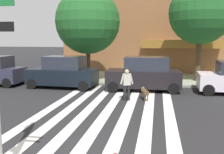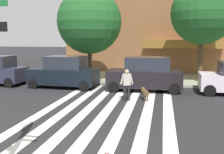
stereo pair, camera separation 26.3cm
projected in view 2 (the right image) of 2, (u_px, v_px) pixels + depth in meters
The scene contains 9 objects.
ground_plane at pixel (106, 107), 11.74m from camera, with size 160.00×160.00×0.00m, color #232326.
sidewalk_far at pixel (130, 78), 20.12m from camera, with size 80.00×6.00×0.15m, color #959F87.
crosswalk_stripes at pixel (109, 108), 11.71m from camera, with size 5.85×10.74×0.01m.
parked_car_behind_first at pixel (65, 72), 16.47m from camera, with size 4.49×2.16×2.07m.
parked_car_third_in_line at pixel (145, 74), 15.42m from camera, with size 4.58×2.12×2.10m.
street_tree_nearest at pixel (89, 22), 18.24m from camera, with size 4.72×4.72×6.64m.
street_tree_middle at pixel (203, 13), 17.42m from camera, with size 4.43×4.43×7.07m.
pedestrian_dog_walker at pixel (127, 83), 12.90m from camera, with size 0.69×0.35×1.64m.
dog_on_leash at pixel (145, 92), 13.06m from camera, with size 0.50×1.05×0.65m.
Camera 2 is at (2.55, -5.42, 3.21)m, focal length 40.05 mm.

